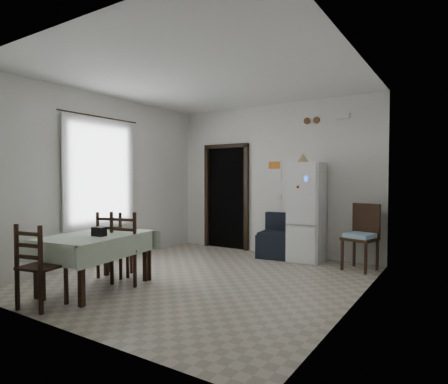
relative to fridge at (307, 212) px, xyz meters
name	(u,v)px	position (x,y,z in m)	size (l,w,h in m)	color
ground	(205,279)	(-0.82, -1.93, -0.87)	(4.50, 4.50, 0.00)	#B5AA94
ceiling	(205,78)	(-0.82, -1.93, 2.03)	(4.20, 4.50, 0.02)	white
wall_back	(272,179)	(-0.82, 0.32, 0.58)	(4.20, 0.02, 2.90)	silver
wall_front	(66,179)	(-0.82, -4.18, 0.58)	(4.20, 0.02, 2.90)	silver
wall_left	(108,179)	(-2.92, -1.93, 0.58)	(0.02, 4.50, 2.90)	silver
wall_right	(355,179)	(1.28, -1.93, 0.58)	(0.02, 4.50, 2.90)	silver
doorway	(232,197)	(-1.87, 0.52, 0.19)	(1.06, 0.52, 2.22)	black
window_recess	(96,173)	(-2.97, -2.13, 0.68)	(0.10, 1.20, 1.60)	silver
curtain	(101,173)	(-2.86, -2.13, 0.68)	(0.02, 1.45, 1.85)	silver
curtain_rod	(100,117)	(-2.85, -2.13, 1.63)	(0.02, 0.02, 1.60)	black
calendar	(275,170)	(-0.77, 0.31, 0.75)	(0.28, 0.02, 0.40)	white
calendar_image	(274,165)	(-0.77, 0.30, 0.85)	(0.24, 0.01, 0.14)	orange
light_switch	(279,197)	(-0.67, 0.31, 0.23)	(0.08, 0.02, 0.12)	beige
vent_left	(307,121)	(-0.12, 0.30, 1.65)	(0.12, 0.12, 0.03)	brown
vent_right	(317,120)	(0.06, 0.30, 1.65)	(0.12, 0.12, 0.03)	brown
emergency_light	(342,116)	(0.53, 0.28, 1.68)	(0.25, 0.07, 0.09)	white
fridge	(307,212)	(0.00, 0.00, 0.00)	(0.56, 0.56, 1.74)	white
tan_cone	(303,158)	(-0.07, -0.01, 0.95)	(0.20, 0.20, 0.17)	tan
navy_seat	(278,235)	(-0.56, 0.00, -0.46)	(0.67, 0.65, 0.81)	black
corner_chair	(360,237)	(0.95, -0.19, -0.34)	(0.46, 0.46, 1.05)	black
dining_table	(96,262)	(-1.74, -3.13, -0.51)	(0.91, 1.39, 0.72)	#B0C4A7
black_bag	(99,232)	(-1.60, -3.18, -0.09)	(0.18, 0.11, 0.11)	black
dining_chair_far_left	(115,244)	(-2.06, -2.53, -0.38)	(0.42, 0.42, 0.97)	black
dining_chair_far_right	(131,247)	(-1.58, -2.66, -0.37)	(0.43, 0.43, 1.01)	black
dining_chair_near_head	(42,265)	(-1.67, -3.92, -0.39)	(0.41, 0.41, 0.96)	black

